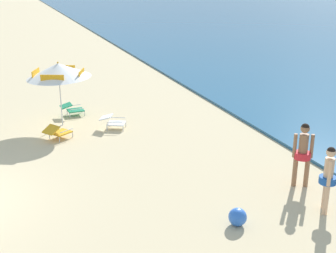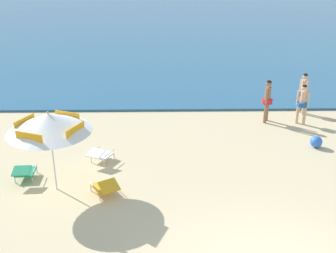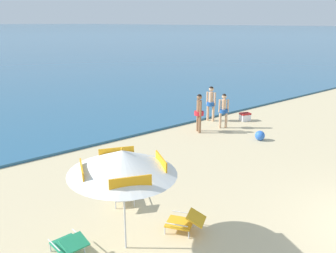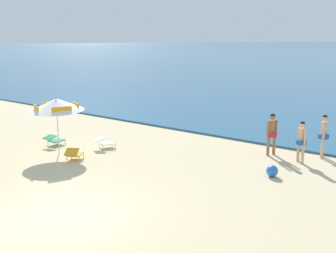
{
  "view_description": "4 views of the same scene",
  "coord_description": "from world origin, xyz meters",
  "px_view_note": "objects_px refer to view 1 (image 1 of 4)",
  "views": [
    {
      "loc": [
        10.82,
        1.9,
        5.31
      ],
      "look_at": [
        -1.74,
        6.58,
        0.7
      ],
      "focal_mm": 48.7,
      "sensor_mm": 36.0,
      "label": 1
    },
    {
      "loc": [
        -2.17,
        -6.0,
        5.86
      ],
      "look_at": [
        -1.94,
        6.68,
        0.69
      ],
      "focal_mm": 42.7,
      "sensor_mm": 36.0,
      "label": 2
    },
    {
      "loc": [
        -8.61,
        -1.91,
        4.71
      ],
      "look_at": [
        -0.66,
        7.74,
        1.0
      ],
      "focal_mm": 37.77,
      "sensor_mm": 36.0,
      "label": 3
    },
    {
      "loc": [
        8.42,
        -6.07,
        4.59
      ],
      "look_at": [
        -0.93,
        5.79,
        1.31
      ],
      "focal_mm": 42.82,
      "sensor_mm": 36.0,
      "label": 4
    }
  ],
  "objects_px": {
    "lounge_chair_under_umbrella": "(57,131)",
    "lounge_chair_beside_umbrella": "(72,109)",
    "beach_ball": "(238,217)",
    "person_standing_beside": "(328,175)",
    "lounge_chair_facing_sea": "(113,121)",
    "person_wading_in": "(303,151)",
    "beach_umbrella_striped_main": "(58,71)"
  },
  "relations": [
    {
      "from": "beach_umbrella_striped_main",
      "to": "lounge_chair_facing_sea",
      "type": "distance_m",
      "value": 2.57
    },
    {
      "from": "lounge_chair_under_umbrella",
      "to": "lounge_chair_facing_sea",
      "type": "relative_size",
      "value": 1.02
    },
    {
      "from": "lounge_chair_beside_umbrella",
      "to": "person_standing_beside",
      "type": "bearing_deg",
      "value": 24.28
    },
    {
      "from": "person_standing_beside",
      "to": "beach_umbrella_striped_main",
      "type": "bearing_deg",
      "value": -150.33
    },
    {
      "from": "lounge_chair_facing_sea",
      "to": "person_standing_beside",
      "type": "distance_m",
      "value": 8.1
    },
    {
      "from": "beach_ball",
      "to": "beach_umbrella_striped_main",
      "type": "bearing_deg",
      "value": -162.42
    },
    {
      "from": "lounge_chair_facing_sea",
      "to": "person_wading_in",
      "type": "xyz_separation_m",
      "value": [
        6.12,
        3.44,
        0.71
      ]
    },
    {
      "from": "lounge_chair_facing_sea",
      "to": "beach_ball",
      "type": "xyz_separation_m",
      "value": [
        7.26,
        1.0,
        -0.08
      ]
    },
    {
      "from": "person_wading_in",
      "to": "person_standing_beside",
      "type": "bearing_deg",
      "value": -11.4
    },
    {
      "from": "beach_ball",
      "to": "person_standing_beside",
      "type": "bearing_deg",
      "value": 85.68
    },
    {
      "from": "beach_umbrella_striped_main",
      "to": "lounge_chair_facing_sea",
      "type": "relative_size",
      "value": 2.59
    },
    {
      "from": "beach_umbrella_striped_main",
      "to": "beach_ball",
      "type": "distance_m",
      "value": 8.85
    },
    {
      "from": "lounge_chair_facing_sea",
      "to": "person_wading_in",
      "type": "relative_size",
      "value": 0.58
    },
    {
      "from": "lounge_chair_under_umbrella",
      "to": "beach_ball",
      "type": "relative_size",
      "value": 2.52
    },
    {
      "from": "person_standing_beside",
      "to": "beach_ball",
      "type": "distance_m",
      "value": 2.31
    },
    {
      "from": "lounge_chair_facing_sea",
      "to": "person_standing_beside",
      "type": "xyz_separation_m",
      "value": [
        7.42,
        3.18,
        0.65
      ]
    },
    {
      "from": "lounge_chair_facing_sea",
      "to": "person_wading_in",
      "type": "height_order",
      "value": "person_wading_in"
    },
    {
      "from": "lounge_chair_under_umbrella",
      "to": "lounge_chair_facing_sea",
      "type": "xyz_separation_m",
      "value": [
        -0.41,
        1.97,
        0.0
      ]
    },
    {
      "from": "lounge_chair_under_umbrella",
      "to": "lounge_chair_beside_umbrella",
      "type": "height_order",
      "value": "lounge_chair_under_umbrella"
    },
    {
      "from": "lounge_chair_under_umbrella",
      "to": "lounge_chair_beside_umbrella",
      "type": "xyz_separation_m",
      "value": [
        -2.46,
        0.88,
        0.01
      ]
    },
    {
      "from": "lounge_chair_under_umbrella",
      "to": "lounge_chair_beside_umbrella",
      "type": "relative_size",
      "value": 1.15
    },
    {
      "from": "beach_umbrella_striped_main",
      "to": "person_standing_beside",
      "type": "height_order",
      "value": "beach_umbrella_striped_main"
    },
    {
      "from": "lounge_chair_under_umbrella",
      "to": "person_wading_in",
      "type": "distance_m",
      "value": 7.9
    },
    {
      "from": "lounge_chair_beside_umbrella",
      "to": "lounge_chair_facing_sea",
      "type": "height_order",
      "value": "lounge_chair_facing_sea"
    },
    {
      "from": "person_standing_beside",
      "to": "beach_ball",
      "type": "bearing_deg",
      "value": -94.32
    },
    {
      "from": "person_standing_beside",
      "to": "beach_ball",
      "type": "height_order",
      "value": "person_standing_beside"
    },
    {
      "from": "lounge_chair_under_umbrella",
      "to": "person_wading_in",
      "type": "xyz_separation_m",
      "value": [
        5.7,
        5.41,
        0.72
      ]
    },
    {
      "from": "lounge_chair_beside_umbrella",
      "to": "beach_ball",
      "type": "distance_m",
      "value": 9.53
    },
    {
      "from": "beach_umbrella_striped_main",
      "to": "lounge_chair_beside_umbrella",
      "type": "distance_m",
      "value": 2.09
    },
    {
      "from": "lounge_chair_facing_sea",
      "to": "person_wading_in",
      "type": "bearing_deg",
      "value": 29.38
    },
    {
      "from": "beach_umbrella_striped_main",
      "to": "lounge_chair_under_umbrella",
      "type": "xyz_separation_m",
      "value": [
        1.42,
        -0.35,
        -1.73
      ]
    },
    {
      "from": "person_standing_beside",
      "to": "beach_ball",
      "type": "xyz_separation_m",
      "value": [
        -0.16,
        -2.18,
        -0.73
      ]
    }
  ]
}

